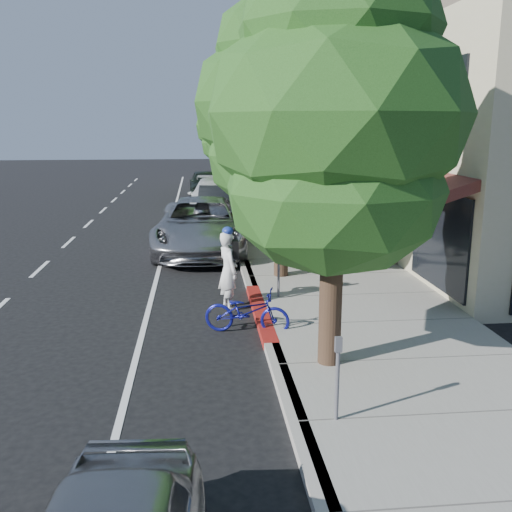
{
  "coord_description": "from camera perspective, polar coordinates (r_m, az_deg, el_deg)",
  "views": [
    {
      "loc": [
        -1.35,
        -11.32,
        4.32
      ],
      "look_at": [
        -0.07,
        1.32,
        1.35
      ],
      "focal_mm": 40.0,
      "sensor_mm": 36.0,
      "label": 1
    }
  ],
  "objects": [
    {
      "name": "street_tree_2",
      "position": [
        21.45,
        0.27,
        14.56
      ],
      "size": [
        4.55,
        4.55,
        7.77
      ],
      "color": "black",
      "rests_on": "ground"
    },
    {
      "name": "cyclist",
      "position": [
        13.41,
        -2.8,
        -1.48
      ],
      "size": [
        0.65,
        0.79,
        1.87
      ],
      "primitive_type": "imported",
      "rotation": [
        0.0,
        0.0,
        1.9
      ],
      "color": "silver",
      "rests_on": "ground"
    },
    {
      "name": "white_pickup",
      "position": [
        26.67,
        -4.04,
        5.74
      ],
      "size": [
        2.93,
        6.3,
        1.78
      ],
      "primitive_type": "imported",
      "rotation": [
        0.0,
        0.0,
        -0.07
      ],
      "color": "silver",
      "rests_on": "ground"
    },
    {
      "name": "ground",
      "position": [
        12.19,
        0.98,
        -7.59
      ],
      "size": [
        120.0,
        120.0,
        0.0
      ],
      "primitive_type": "plane",
      "color": "black",
      "rests_on": "ground"
    },
    {
      "name": "bicycle",
      "position": [
        11.98,
        -0.91,
        -5.57
      ],
      "size": [
        1.91,
        1.1,
        0.95
      ],
      "primitive_type": "imported",
      "rotation": [
        0.0,
        0.0,
        1.29
      ],
      "color": "navy",
      "rests_on": "ground"
    },
    {
      "name": "pedestrian",
      "position": [
        17.89,
        5.72,
        2.79
      ],
      "size": [
        1.19,
        1.16,
        1.94
      ],
      "primitive_type": "imported",
      "rotation": [
        0.0,
        0.0,
        3.83
      ],
      "color": "black",
      "rests_on": "sidewalk"
    },
    {
      "name": "curb",
      "position": [
        19.83,
        -1.73,
        0.79
      ],
      "size": [
        0.3,
        56.0,
        0.15
      ],
      "primitive_type": "cube",
      "color": "#9E998E",
      "rests_on": "ground"
    },
    {
      "name": "dark_sedan",
      "position": [
        25.93,
        -3.85,
        5.3
      ],
      "size": [
        1.99,
        4.88,
        1.57
      ],
      "primitive_type": "imported",
      "rotation": [
        0.0,
        0.0,
        -0.07
      ],
      "color": "black",
      "rests_on": "ground"
    },
    {
      "name": "street_tree_4",
      "position": [
        33.4,
        -1.96,
        13.28
      ],
      "size": [
        4.44,
        4.44,
        7.15
      ],
      "color": "black",
      "rests_on": "ground"
    },
    {
      "name": "street_tree_0",
      "position": [
        9.59,
        8.03,
        13.29
      ],
      "size": [
        4.34,
        4.34,
        7.07
      ],
      "color": "black",
      "rests_on": "ground"
    },
    {
      "name": "street_tree_5",
      "position": [
        39.39,
        -2.56,
        12.8
      ],
      "size": [
        4.85,
        4.85,
        6.85
      ],
      "color": "black",
      "rests_on": "ground"
    },
    {
      "name": "dark_suv_far",
      "position": [
        35.15,
        -5.17,
        7.29
      ],
      "size": [
        1.88,
        4.48,
        1.51
      ],
      "primitive_type": "imported",
      "rotation": [
        0.0,
        0.0,
        0.02
      ],
      "color": "black",
      "rests_on": "ground"
    },
    {
      "name": "street_tree_1",
      "position": [
        15.49,
        2.68,
        14.61
      ],
      "size": [
        4.84,
        4.84,
        7.69
      ],
      "color": "black",
      "rests_on": "ground"
    },
    {
      "name": "storefront_building",
      "position": [
        31.31,
        15.0,
        11.22
      ],
      "size": [
        10.0,
        36.0,
        7.0
      ],
      "primitive_type": "cube",
      "color": "beige",
      "rests_on": "ground"
    },
    {
      "name": "sidewalk",
      "position": [
        20.12,
        4.82,
        0.93
      ],
      "size": [
        4.6,
        56.0,
        0.15
      ],
      "primitive_type": "cube",
      "color": "gray",
      "rests_on": "ground"
    },
    {
      "name": "street_tree_3",
      "position": [
        27.42,
        -1.09,
        13.78
      ],
      "size": [
        4.57,
        4.57,
        7.48
      ],
      "color": "black",
      "rests_on": "ground"
    },
    {
      "name": "curb_red_segment",
      "position": [
        13.1,
        0.47,
        -5.74
      ],
      "size": [
        0.32,
        4.0,
        0.15
      ],
      "primitive_type": "cube",
      "color": "maroon",
      "rests_on": "ground"
    },
    {
      "name": "silver_suv",
      "position": [
        19.62,
        -5.46,
        3.08
      ],
      "size": [
        3.35,
        6.67,
        1.81
      ],
      "primitive_type": "imported",
      "rotation": [
        0.0,
        0.0,
        -0.05
      ],
      "color": "#A4A3A8",
      "rests_on": "ground"
    }
  ]
}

